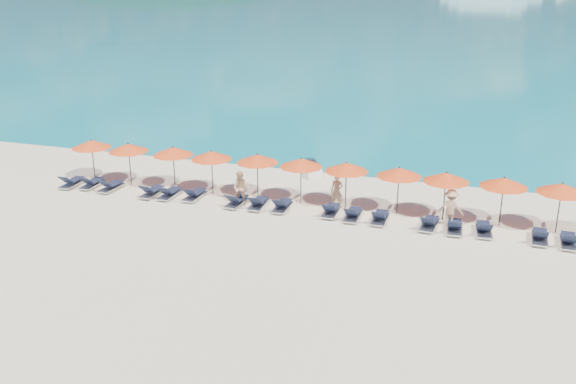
% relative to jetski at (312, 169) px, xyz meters
% --- Properties ---
extents(ground, '(1400.00, 1400.00, 0.00)m').
position_rel_jetski_xyz_m(ground, '(0.75, -9.54, -0.31)').
color(ground, beige).
extents(headland_main, '(374.00, 242.00, 126.50)m').
position_rel_jetski_xyz_m(headland_main, '(-299.25, 530.46, -38.31)').
color(headland_main, black).
rests_on(headland_main, ground).
extents(headland_small, '(162.00, 126.00, 85.50)m').
position_rel_jetski_xyz_m(headland_small, '(-149.25, 550.46, -35.31)').
color(headland_small, black).
rests_on(headland_small, ground).
extents(jetski, '(1.68, 2.26, 0.76)m').
position_rel_jetski_xyz_m(jetski, '(0.00, 0.00, 0.00)').
color(jetski, white).
rests_on(jetski, ground).
extents(beachgoer_a, '(0.59, 0.39, 1.60)m').
position_rel_jetski_xyz_m(beachgoer_a, '(2.54, -4.55, 0.49)').
color(beachgoer_a, tan).
rests_on(beachgoer_a, ground).
extents(beachgoer_b, '(0.86, 0.55, 1.68)m').
position_rel_jetski_xyz_m(beachgoer_b, '(-1.87, -5.76, 0.53)').
color(beachgoer_b, tan).
rests_on(beachgoer_b, ground).
extents(beachgoer_c, '(1.15, 0.63, 1.70)m').
position_rel_jetski_xyz_m(beachgoer_c, '(7.87, -5.37, 0.54)').
color(beachgoer_c, tan).
rests_on(beachgoer_c, ground).
extents(umbrella_0, '(2.10, 2.10, 2.28)m').
position_rel_jetski_xyz_m(umbrella_0, '(-10.76, -4.66, 1.70)').
color(umbrella_0, black).
rests_on(umbrella_0, ground).
extents(umbrella_1, '(2.10, 2.10, 2.28)m').
position_rel_jetski_xyz_m(umbrella_1, '(-8.53, -4.69, 1.70)').
color(umbrella_1, black).
rests_on(umbrella_1, ground).
extents(umbrella_2, '(2.10, 2.10, 2.28)m').
position_rel_jetski_xyz_m(umbrella_2, '(-6.01, -4.59, 1.70)').
color(umbrella_2, black).
rests_on(umbrella_2, ground).
extents(umbrella_3, '(2.10, 2.10, 2.28)m').
position_rel_jetski_xyz_m(umbrella_3, '(-3.85, -4.66, 1.70)').
color(umbrella_3, black).
rests_on(umbrella_3, ground).
extents(umbrella_4, '(2.10, 2.10, 2.28)m').
position_rel_jetski_xyz_m(umbrella_4, '(-1.48, -4.52, 1.70)').
color(umbrella_4, black).
rests_on(umbrella_4, ground).
extents(umbrella_5, '(2.10, 2.10, 2.28)m').
position_rel_jetski_xyz_m(umbrella_5, '(0.75, -4.53, 1.70)').
color(umbrella_5, black).
rests_on(umbrella_5, ground).
extents(umbrella_6, '(2.10, 2.10, 2.28)m').
position_rel_jetski_xyz_m(umbrella_6, '(2.97, -4.56, 1.70)').
color(umbrella_6, black).
rests_on(umbrella_6, ground).
extents(umbrella_7, '(2.10, 2.10, 2.28)m').
position_rel_jetski_xyz_m(umbrella_7, '(5.42, -4.57, 1.70)').
color(umbrella_7, black).
rests_on(umbrella_7, ground).
extents(umbrella_8, '(2.10, 2.10, 2.28)m').
position_rel_jetski_xyz_m(umbrella_8, '(7.52, -4.69, 1.70)').
color(umbrella_8, black).
rests_on(umbrella_8, ground).
extents(umbrella_9, '(2.10, 2.10, 2.28)m').
position_rel_jetski_xyz_m(umbrella_9, '(9.96, -4.65, 1.70)').
color(umbrella_9, black).
rests_on(umbrella_9, ground).
extents(umbrella_10, '(2.10, 2.10, 2.28)m').
position_rel_jetski_xyz_m(umbrella_10, '(12.28, -4.74, 1.70)').
color(umbrella_10, black).
rests_on(umbrella_10, ground).
extents(lounger_0, '(0.70, 1.73, 0.66)m').
position_rel_jetski_xyz_m(lounger_0, '(-11.30, -5.91, -0.08)').
color(lounger_0, silver).
rests_on(lounger_0, ground).
extents(lounger_1, '(0.65, 1.71, 0.66)m').
position_rel_jetski_xyz_m(lounger_1, '(-10.23, -5.70, -0.08)').
color(lounger_1, silver).
rests_on(lounger_1, ground).
extents(lounger_2, '(0.71, 1.73, 0.66)m').
position_rel_jetski_xyz_m(lounger_2, '(-9.01, -5.83, -0.08)').
color(lounger_2, silver).
rests_on(lounger_2, ground).
extents(lounger_3, '(0.65, 1.71, 0.66)m').
position_rel_jetski_xyz_m(lounger_3, '(-6.60, -5.94, -0.08)').
color(lounger_3, silver).
rests_on(lounger_3, ground).
extents(lounger_4, '(0.63, 1.70, 0.66)m').
position_rel_jetski_xyz_m(lounger_4, '(-5.65, -5.86, -0.08)').
color(lounger_4, silver).
rests_on(lounger_4, ground).
extents(lounger_5, '(0.65, 1.71, 0.66)m').
position_rel_jetski_xyz_m(lounger_5, '(-4.38, -5.69, -0.08)').
color(lounger_5, silver).
rests_on(lounger_5, ground).
extents(lounger_6, '(0.75, 1.74, 0.66)m').
position_rel_jetski_xyz_m(lounger_6, '(-2.04, -5.90, -0.08)').
color(lounger_6, silver).
rests_on(lounger_6, ground).
extents(lounger_7, '(0.72, 1.74, 0.66)m').
position_rel_jetski_xyz_m(lounger_7, '(-0.96, -5.84, -0.08)').
color(lounger_7, silver).
rests_on(lounger_7, ground).
extents(lounger_8, '(0.67, 1.72, 0.66)m').
position_rel_jetski_xyz_m(lounger_8, '(0.23, -5.80, -0.08)').
color(lounger_8, silver).
rests_on(lounger_8, ground).
extents(lounger_9, '(0.67, 1.72, 0.66)m').
position_rel_jetski_xyz_m(lounger_9, '(2.57, -5.71, -0.08)').
color(lounger_9, silver).
rests_on(lounger_9, ground).
extents(lounger_10, '(0.65, 1.71, 0.66)m').
position_rel_jetski_xyz_m(lounger_10, '(3.63, -5.89, -0.08)').
color(lounger_10, silver).
rests_on(lounger_10, ground).
extents(lounger_11, '(0.64, 1.71, 0.66)m').
position_rel_jetski_xyz_m(lounger_11, '(4.87, -5.88, -0.08)').
color(lounger_11, silver).
rests_on(lounger_11, ground).
extents(lounger_12, '(0.77, 1.75, 0.66)m').
position_rel_jetski_xyz_m(lounger_12, '(7.05, -5.92, -0.08)').
color(lounger_12, silver).
rests_on(lounger_12, ground).
extents(lounger_13, '(0.73, 1.74, 0.66)m').
position_rel_jetski_xyz_m(lounger_13, '(8.13, -5.98, -0.08)').
color(lounger_13, silver).
rests_on(lounger_13, ground).
extents(lounger_14, '(0.79, 1.75, 0.66)m').
position_rel_jetski_xyz_m(lounger_14, '(9.35, -5.87, -0.08)').
color(lounger_14, silver).
rests_on(lounger_14, ground).
extents(lounger_15, '(0.66, 1.71, 0.66)m').
position_rel_jetski_xyz_m(lounger_15, '(11.59, -5.97, -0.08)').
color(lounger_15, silver).
rests_on(lounger_15, ground).
extents(lounger_16, '(0.65, 1.71, 0.66)m').
position_rel_jetski_xyz_m(lounger_16, '(12.69, -6.06, -0.08)').
color(lounger_16, silver).
rests_on(lounger_16, ground).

